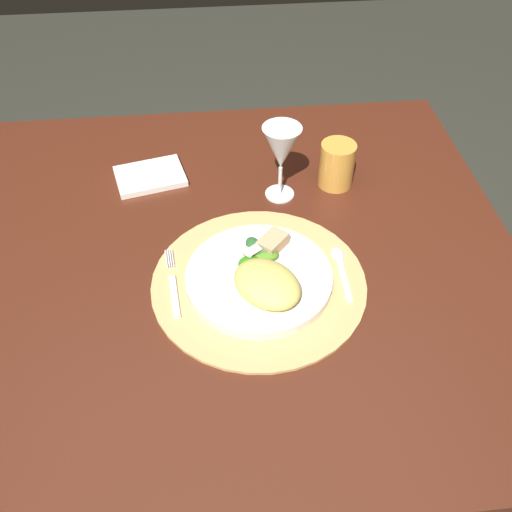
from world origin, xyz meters
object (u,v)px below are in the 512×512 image
Objects in this scene: dinner_plate at (259,278)px; wine_glass at (281,150)px; dining_table at (230,306)px; fork at (173,286)px; spoon at (340,265)px; napkin at (150,176)px; amber_tumbler at (337,165)px.

dinner_plate is 0.27m from wine_glass.
fork is at bearing -140.37° from dining_table.
spoon and napkin have the same top height.
spoon is (0.20, -0.06, 0.17)m from dining_table.
napkin reaches higher than dining_table.
spoon is at bearing -99.26° from amber_tumbler.
dining_table is at bearing -127.21° from wine_glass.
dinner_plate is at bearing -58.41° from napkin.
napkin is 0.40m from amber_tumbler.
dinner_plate is 1.59× the size of fork.
spoon is at bearing 3.92° from fork.
spoon is (0.30, 0.02, 0.00)m from fork.
napkin is (-0.05, 0.33, -0.00)m from fork.
dining_table is 0.21m from fork.
dining_table is at bearing 39.63° from fork.
wine_glass is at bearing 110.32° from spoon.
spoon is 0.94× the size of napkin.
wine_glass is at bearing 47.61° from fork.
amber_tumbler is (0.19, 0.27, 0.03)m from dinner_plate.
napkin is (-0.20, 0.33, -0.01)m from dinner_plate.
spoon is 0.26m from amber_tumbler.
amber_tumbler reaches higher than dining_table.
fork is at bearing 178.93° from dinner_plate.
dining_table is 0.37m from amber_tumbler.
napkin is at bearing 121.59° from dinner_plate.
wine_glass is (0.27, -0.08, 0.11)m from napkin.
napkin is at bearing 163.00° from wine_glass.
dinner_plate is 0.39m from napkin.
amber_tumbler reaches higher than napkin.
wine_glass reaches higher than dining_table.
fork is 1.21× the size of spoon.
dining_table is 11.32× the size of amber_tumbler.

